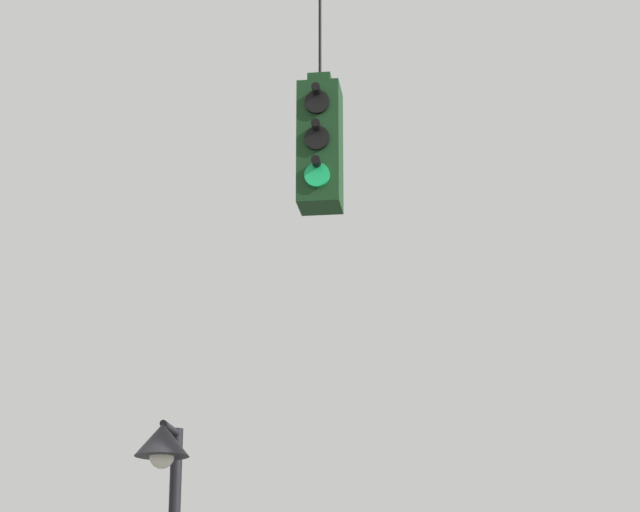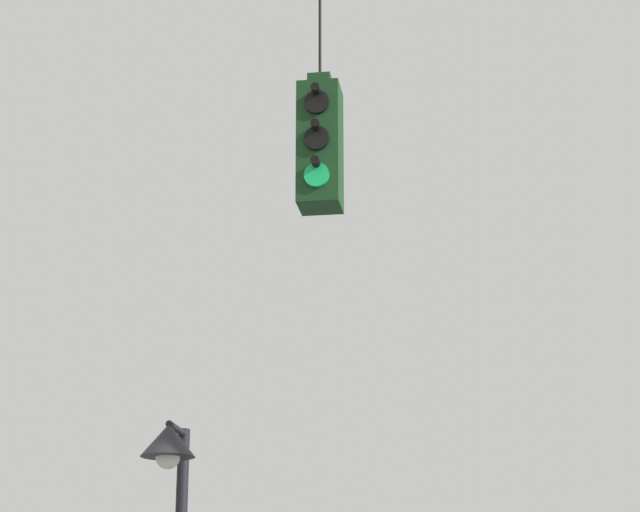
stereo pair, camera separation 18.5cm
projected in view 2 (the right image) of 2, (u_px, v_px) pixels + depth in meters
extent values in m
cube|color=#143819|center=(320.00, 147.00, 10.03)|extent=(0.34, 0.34, 1.04)
cube|color=#143819|center=(320.00, 83.00, 10.21)|extent=(0.19, 0.19, 0.10)
cylinder|color=black|center=(317.00, 102.00, 9.96)|extent=(0.20, 0.03, 0.20)
cylinder|color=black|center=(316.00, 89.00, 9.94)|extent=(0.07, 0.12, 0.07)
cylinder|color=black|center=(317.00, 138.00, 9.86)|extent=(0.20, 0.03, 0.20)
cylinder|color=black|center=(316.00, 125.00, 9.85)|extent=(0.07, 0.12, 0.07)
cylinder|color=#19C666|center=(317.00, 175.00, 9.76)|extent=(0.20, 0.03, 0.20)
cylinder|color=black|center=(316.00, 162.00, 9.75)|extent=(0.07, 0.12, 0.07)
cylinder|color=black|center=(177.00, 429.00, 12.38)|extent=(0.07, 0.59, 0.07)
cone|color=#232328|center=(168.00, 440.00, 12.05)|extent=(0.53, 0.53, 0.32)
sphere|color=silver|center=(168.00, 457.00, 12.00)|extent=(0.24, 0.24, 0.24)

